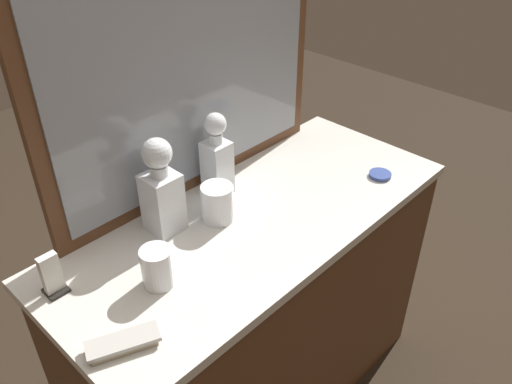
{
  "coord_description": "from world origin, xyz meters",
  "views": [
    {
      "loc": [
        -0.85,
        -0.81,
        1.71
      ],
      "look_at": [
        0.0,
        0.0,
        0.9
      ],
      "focal_mm": 36.69,
      "sensor_mm": 36.0,
      "label": 1
    }
  ],
  "objects_px": {
    "silver_brush_far_left": "(123,343)",
    "porcelain_dish": "(380,175)",
    "crystal_tumbler_far_left": "(158,269)",
    "napkin_holder": "(52,277)",
    "crystal_decanter_rear": "(217,162)",
    "crystal_tumbler_left": "(218,204)",
    "crystal_decanter_far_left": "(162,195)"
  },
  "relations": [
    {
      "from": "silver_brush_far_left",
      "to": "porcelain_dish",
      "type": "height_order",
      "value": "silver_brush_far_left"
    },
    {
      "from": "crystal_tumbler_far_left",
      "to": "napkin_holder",
      "type": "xyz_separation_m",
      "value": [
        -0.18,
        0.15,
        -0.0
      ]
    },
    {
      "from": "crystal_decanter_rear",
      "to": "crystal_tumbler_left",
      "type": "bearing_deg",
      "value": -133.08
    },
    {
      "from": "porcelain_dish",
      "to": "crystal_decanter_rear",
      "type": "bearing_deg",
      "value": 143.44
    },
    {
      "from": "crystal_decanter_far_left",
      "to": "crystal_tumbler_left",
      "type": "distance_m",
      "value": 0.16
    },
    {
      "from": "crystal_decanter_rear",
      "to": "crystal_decanter_far_left",
      "type": "bearing_deg",
      "value": -173.86
    },
    {
      "from": "napkin_holder",
      "to": "crystal_decanter_rear",
      "type": "bearing_deg",
      "value": 2.8
    },
    {
      "from": "silver_brush_far_left",
      "to": "crystal_tumbler_left",
      "type": "bearing_deg",
      "value": 22.51
    },
    {
      "from": "crystal_tumbler_far_left",
      "to": "silver_brush_far_left",
      "type": "relative_size",
      "value": 0.63
    },
    {
      "from": "crystal_tumbler_left",
      "to": "porcelain_dish",
      "type": "bearing_deg",
      "value": -22.61
    },
    {
      "from": "crystal_decanter_far_left",
      "to": "napkin_holder",
      "type": "distance_m",
      "value": 0.33
    },
    {
      "from": "porcelain_dish",
      "to": "crystal_tumbler_left",
      "type": "bearing_deg",
      "value": 157.39
    },
    {
      "from": "crystal_decanter_far_left",
      "to": "napkin_holder",
      "type": "bearing_deg",
      "value": -179.43
    },
    {
      "from": "crystal_decanter_rear",
      "to": "crystal_decanter_far_left",
      "type": "height_order",
      "value": "crystal_decanter_far_left"
    },
    {
      "from": "crystal_decanter_rear",
      "to": "crystal_decanter_far_left",
      "type": "distance_m",
      "value": 0.22
    },
    {
      "from": "crystal_tumbler_far_left",
      "to": "silver_brush_far_left",
      "type": "distance_m",
      "value": 0.2
    },
    {
      "from": "crystal_decanter_far_left",
      "to": "silver_brush_far_left",
      "type": "bearing_deg",
      "value": -140.77
    },
    {
      "from": "crystal_decanter_rear",
      "to": "napkin_holder",
      "type": "xyz_separation_m",
      "value": [
        -0.55,
        -0.03,
        -0.06
      ]
    },
    {
      "from": "silver_brush_far_left",
      "to": "porcelain_dish",
      "type": "distance_m",
      "value": 0.94
    },
    {
      "from": "crystal_decanter_rear",
      "to": "crystal_tumbler_far_left",
      "type": "xyz_separation_m",
      "value": [
        -0.36,
        -0.18,
        -0.06
      ]
    },
    {
      "from": "crystal_tumbler_left",
      "to": "napkin_holder",
      "type": "bearing_deg",
      "value": 171.37
    },
    {
      "from": "silver_brush_far_left",
      "to": "napkin_holder",
      "type": "bearing_deg",
      "value": 93.67
    },
    {
      "from": "crystal_tumbler_left",
      "to": "silver_brush_far_left",
      "type": "distance_m",
      "value": 0.48
    },
    {
      "from": "napkin_holder",
      "to": "porcelain_dish",
      "type": "bearing_deg",
      "value": -16.18
    },
    {
      "from": "crystal_decanter_rear",
      "to": "napkin_holder",
      "type": "height_order",
      "value": "crystal_decanter_rear"
    },
    {
      "from": "crystal_decanter_rear",
      "to": "crystal_tumbler_far_left",
      "type": "relative_size",
      "value": 2.54
    },
    {
      "from": "porcelain_dish",
      "to": "crystal_decanter_far_left",
      "type": "bearing_deg",
      "value": 155.91
    },
    {
      "from": "crystal_decanter_rear",
      "to": "porcelain_dish",
      "type": "bearing_deg",
      "value": -36.56
    },
    {
      "from": "silver_brush_far_left",
      "to": "napkin_holder",
      "type": "relative_size",
      "value": 1.47
    },
    {
      "from": "napkin_holder",
      "to": "crystal_decanter_far_left",
      "type": "bearing_deg",
      "value": 0.57
    },
    {
      "from": "crystal_decanter_far_left",
      "to": "crystal_tumbler_left",
      "type": "bearing_deg",
      "value": -29.53
    },
    {
      "from": "silver_brush_far_left",
      "to": "crystal_tumbler_far_left",
      "type": "bearing_deg",
      "value": 30.01
    }
  ]
}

